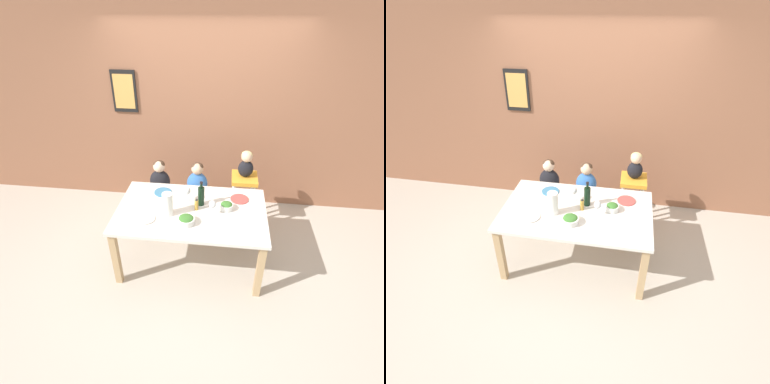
# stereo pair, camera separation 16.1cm
# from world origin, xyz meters

# --- Properties ---
(ground_plane) EXTENTS (14.00, 14.00, 0.00)m
(ground_plane) POSITION_xyz_m (0.00, 0.00, 0.00)
(ground_plane) COLOR #BCB2A3
(wall_back) EXTENTS (10.00, 0.09, 2.70)m
(wall_back) POSITION_xyz_m (-0.00, 1.34, 1.35)
(wall_back) COLOR #8E5B42
(wall_back) RESTS_ON ground_plane
(dining_table) EXTENTS (1.62, 1.00, 0.73)m
(dining_table) POSITION_xyz_m (0.00, 0.00, 0.64)
(dining_table) COLOR silver
(dining_table) RESTS_ON ground_plane
(chair_far_left) EXTENTS (0.38, 0.40, 0.45)m
(chair_far_left) POSITION_xyz_m (-0.51, 0.74, 0.38)
(chair_far_left) COLOR silver
(chair_far_left) RESTS_ON ground_plane
(chair_far_center) EXTENTS (0.38, 0.40, 0.45)m
(chair_far_center) POSITION_xyz_m (-0.01, 0.74, 0.38)
(chair_far_center) COLOR silver
(chair_far_center) RESTS_ON ground_plane
(chair_right_highchair) EXTENTS (0.32, 0.34, 0.76)m
(chair_right_highchair) POSITION_xyz_m (0.59, 0.74, 0.58)
(chair_right_highchair) COLOR silver
(chair_right_highchair) RESTS_ON ground_plane
(person_child_left) EXTENTS (0.27, 0.19, 0.46)m
(person_child_left) POSITION_xyz_m (-0.51, 0.75, 0.67)
(person_child_left) COLOR black
(person_child_left) RESTS_ON chair_far_left
(person_child_center) EXTENTS (0.27, 0.19, 0.46)m
(person_child_center) POSITION_xyz_m (-0.01, 0.75, 0.67)
(person_child_center) COLOR #3366B2
(person_child_center) RESTS_ON chair_far_center
(person_baby_right) EXTENTS (0.19, 0.14, 0.35)m
(person_baby_right) POSITION_xyz_m (0.59, 0.75, 0.94)
(person_baby_right) COLOR black
(person_baby_right) RESTS_ON chair_right_highchair
(wine_bottle) EXTENTS (0.07, 0.07, 0.29)m
(wine_bottle) POSITION_xyz_m (0.10, 0.11, 0.85)
(wine_bottle) COLOR black
(wine_bottle) RESTS_ON dining_table
(paper_towel_roll) EXTENTS (0.11, 0.11, 0.26)m
(paper_towel_roll) POSITION_xyz_m (-0.23, -0.11, 0.86)
(paper_towel_roll) COLOR white
(paper_towel_roll) RESTS_ON dining_table
(wine_glass_near) EXTENTS (0.08, 0.08, 0.17)m
(wine_glass_near) POSITION_xyz_m (0.23, -0.06, 0.86)
(wine_glass_near) COLOR white
(wine_glass_near) RESTS_ON dining_table
(wine_glass_far) EXTENTS (0.08, 0.08, 0.17)m
(wine_glass_far) POSITION_xyz_m (-0.07, 0.17, 0.86)
(wine_glass_far) COLOR white
(wine_glass_far) RESTS_ON dining_table
(salad_bowl_large) EXTENTS (0.18, 0.18, 0.09)m
(salad_bowl_large) POSITION_xyz_m (-0.02, -0.24, 0.77)
(salad_bowl_large) COLOR white
(salad_bowl_large) RESTS_ON dining_table
(salad_bowl_small) EXTENTS (0.14, 0.14, 0.09)m
(salad_bowl_small) POSITION_xyz_m (0.38, 0.05, 0.77)
(salad_bowl_small) COLOR white
(salad_bowl_small) RESTS_ON dining_table
(dinner_plate_front_left) EXTENTS (0.20, 0.20, 0.01)m
(dinner_plate_front_left) POSITION_xyz_m (-0.45, -0.22, 0.74)
(dinner_plate_front_left) COLOR silver
(dinner_plate_front_left) RESTS_ON dining_table
(dinner_plate_back_left) EXTENTS (0.20, 0.20, 0.01)m
(dinner_plate_back_left) POSITION_xyz_m (-0.37, 0.30, 0.74)
(dinner_plate_back_left) COLOR teal
(dinner_plate_back_left) RESTS_ON dining_table
(dinner_plate_back_right) EXTENTS (0.20, 0.20, 0.01)m
(dinner_plate_back_right) POSITION_xyz_m (0.52, 0.26, 0.74)
(dinner_plate_back_right) COLOR #D14C47
(dinner_plate_back_right) RESTS_ON dining_table
(condiment_bottle_hot_sauce) EXTENTS (0.04, 0.04, 0.14)m
(condiment_bottle_hot_sauce) POSITION_xyz_m (0.06, 0.01, 0.80)
(condiment_bottle_hot_sauce) COLOR #BC8E33
(condiment_bottle_hot_sauce) RESTS_ON dining_table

